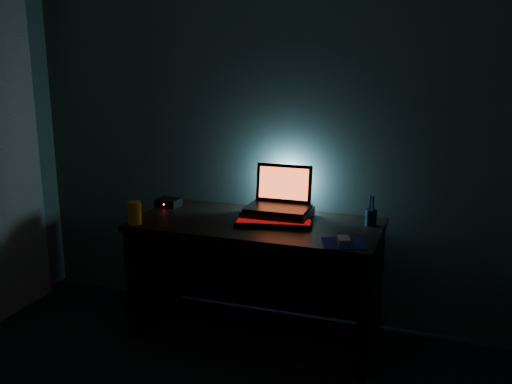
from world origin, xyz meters
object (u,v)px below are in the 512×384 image
juice_glass (135,213)px  router (169,202)px  mouse (344,240)px  laptop (280,198)px  keyboard (274,223)px  pen_cup (371,217)px

juice_glass → router: 0.43m
mouse → router: (-1.26, 0.39, 0.01)m
laptop → mouse: bearing=-40.1°
laptop → keyboard: size_ratio=0.80×
laptop → mouse: (0.48, -0.39, -0.10)m
keyboard → mouse: (0.46, -0.20, 0.01)m
keyboard → juice_glass: bearing=-173.9°
mouse → pen_cup: size_ratio=1.07×
keyboard → mouse: size_ratio=4.66×
laptop → pen_cup: (0.57, -0.00, -0.07)m
pen_cup → router: (-1.35, -0.00, -0.02)m
laptop → keyboard: bearing=-85.4°
pen_cup → juice_glass: (-1.34, -0.44, 0.02)m
keyboard → juice_glass: 0.83m
laptop → router: 0.79m
mouse → juice_glass: size_ratio=0.75×
juice_glass → router: juice_glass is taller
laptop → router: (-0.78, -0.01, -0.10)m
mouse → pen_cup: bearing=58.8°
pen_cup → keyboard: bearing=-160.6°
juice_glass → router: (-0.00, 0.43, -0.04)m
pen_cup → router: 1.35m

